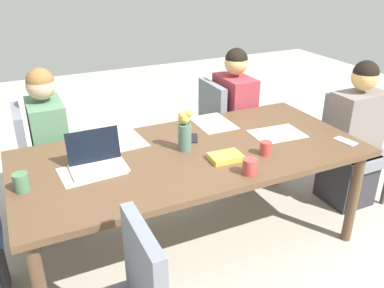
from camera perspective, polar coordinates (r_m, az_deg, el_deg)
ground_plane at (r=3.00m, az=-0.00°, el=-13.80°), size 10.00×10.00×0.00m
dining_table at (r=2.63m, az=-0.00°, el=-2.32°), size 2.24×1.04×0.74m
chair_head_left_left_mid at (r=3.56m, az=21.57°, el=0.33°), size 0.44×0.44×0.90m
person_head_left_left_mid at (r=3.46m, az=21.81°, el=0.09°), size 0.40×0.36×1.19m
chair_near_left_far at (r=3.26m, az=-20.56°, el=-1.77°), size 0.44×0.44×0.90m
person_near_left_far at (r=3.20m, az=-19.19°, el=-1.54°), size 0.36×0.40×1.19m
chair_near_right_near at (r=3.66m, az=4.38°, el=2.76°), size 0.44×0.44×0.90m
person_near_right_near at (r=3.63m, az=5.89°, el=3.02°), size 0.36×0.40×1.19m
flower_vase at (r=2.55m, az=-1.05°, el=2.31°), size 0.09×0.09×0.28m
placemat_head_right_left_near at (r=2.43m, az=-14.04°, el=-3.75°), size 0.38×0.28×0.00m
placemat_head_left_left_mid at (r=2.91m, az=11.97°, el=1.42°), size 0.38×0.29×0.00m
placemat_near_left_far at (r=2.80m, az=-9.83°, el=0.62°), size 0.29×0.38×0.00m
placemat_near_right_near at (r=3.04m, az=3.00°, el=3.00°), size 0.27×0.37×0.00m
laptop_head_right_left_near at (r=2.44m, az=-13.30°, el=-2.39°), size 0.32×0.22×0.21m
coffee_mug_near_left at (r=2.58m, az=10.38°, el=-0.58°), size 0.07×0.07×0.09m
coffee_mug_near_right at (r=2.34m, az=-23.05°, el=-5.02°), size 0.08×0.08×0.10m
coffee_mug_centre_left at (r=2.34m, az=8.17°, el=-3.19°), size 0.08×0.08×0.10m
book_red_cover at (r=2.50m, az=4.77°, el=-1.85°), size 0.21×0.15×0.03m
phone_black at (r=2.78m, az=0.03°, el=0.84°), size 0.13×0.17×0.01m
phone_silver at (r=2.92m, az=20.92°, el=0.38°), size 0.10×0.16×0.01m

